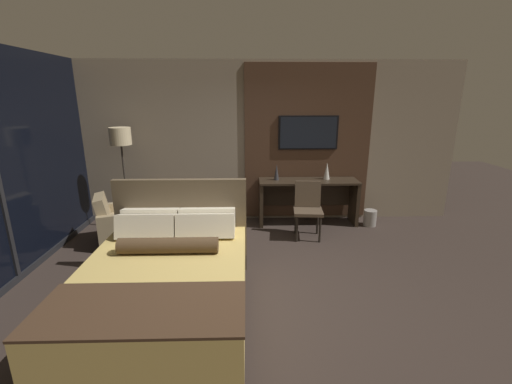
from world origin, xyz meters
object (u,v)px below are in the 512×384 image
floor_lamp (121,145)px  tv (308,133)px  desk_chair (308,204)px  vase_tall (276,172)px  waste_bin (370,218)px  vase_short (327,171)px  armchair_by_window (122,225)px  desk (308,194)px  bed (166,284)px

floor_lamp → tv: bearing=6.8°
tv → desk_chair: tv is taller
vase_tall → floor_lamp: bearing=-176.0°
vase_tall → waste_bin: vase_tall is taller
desk_chair → vase_short: 0.87m
vase_short → desk_chair: bearing=-123.9°
floor_lamp → vase_short: 3.49m
armchair_by_window → vase_tall: bearing=-92.0°
tv → armchair_by_window: 3.44m
desk → tv: size_ratio=1.65×
bed → armchair_by_window: 2.21m
desk → armchair_by_window: bearing=-166.0°
desk_chair → armchair_by_window: bearing=-171.9°
vase_tall → armchair_by_window: bearing=-162.9°
waste_bin → tv: bearing=160.8°
desk → waste_bin: 1.17m
bed → vase_tall: bed is taller
desk_chair → vase_short: (0.43, 0.64, 0.41)m
tv → vase_tall: 0.88m
vase_tall → desk_chair: bearing=-52.9°
desk → tv: (-0.00, 0.20, 1.06)m
desk_chair → waste_bin: (1.19, 0.42, -0.40)m
waste_bin → desk: bearing=170.7°
tv → floor_lamp: bearing=-173.2°
armchair_by_window → waste_bin: (4.12, 0.58, -0.13)m
desk_chair → armchair_by_window: size_ratio=0.98×
armchair_by_window → vase_tall: size_ratio=3.23×
armchair_by_window → floor_lamp: size_ratio=0.53×
bed → desk: bearing=54.3°
desk → floor_lamp: floor_lamp is taller
armchair_by_window → waste_bin: size_ratio=3.26×
tv → vase_short: size_ratio=3.56×
desk → vase_tall: (-0.56, 0.01, 0.40)m
desk → floor_lamp: 3.25m
desk → vase_tall: vase_tall is taller
armchair_by_window → desk: bearing=-95.1°
desk_chair → bed: bearing=-126.2°
desk_chair → waste_bin: 1.32m
bed → waste_bin: bed is taller
vase_tall → tv: bearing=19.0°
desk_chair → armchair_by_window: (-2.93, -0.15, -0.27)m
tv → bed: bearing=-123.7°
desk_chair → waste_bin: bearing=24.6°
floor_lamp → waste_bin: 4.40m
desk_chair → vase_tall: size_ratio=3.17×
armchair_by_window → waste_bin: bearing=-101.1°
bed → vase_short: bearing=50.3°
desk_chair → vase_short: vase_short is taller
tv → desk_chair: size_ratio=1.16×
tv → vase_tall: (-0.56, -0.19, -0.65)m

